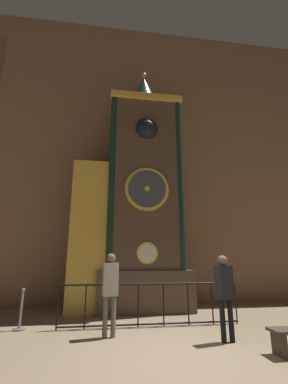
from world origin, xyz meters
The scene contains 7 objects.
ground_plane centered at (0.00, 0.00, 0.00)m, with size 28.00×28.00×0.00m, color #847056.
cathedral_back_wall centered at (-0.09, 5.52, 6.26)m, with size 24.00×0.32×12.53m.
clock_tower centered at (-0.47, 4.29, 3.71)m, with size 4.08×1.85×9.24m.
railing_fence centered at (-0.24, 2.23, 0.58)m, with size 4.68×0.05×1.04m.
visitor_near centered at (-1.31, 1.44, 1.08)m, with size 0.37×0.27×1.79m.
visitor_far centered at (1.13, 0.76, 1.06)m, with size 0.38×0.29×1.74m.
stanchion_post centered at (-3.44, 2.36, 0.30)m, with size 0.28×0.28×0.96m.
Camera 1 is at (-1.42, -4.79, 1.67)m, focal length 24.00 mm.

